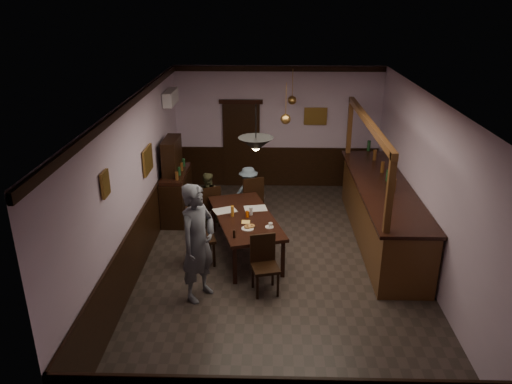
{
  "coord_description": "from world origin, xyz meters",
  "views": [
    {
      "loc": [
        -0.22,
        -7.92,
        4.6
      ],
      "look_at": [
        -0.45,
        0.64,
        1.15
      ],
      "focal_mm": 35.0,
      "sensor_mm": 36.0,
      "label": 1
    }
  ],
  "objects_px": {
    "pendant_brass_mid": "(286,119)",
    "dining_table": "(245,219)",
    "chair_far_right": "(252,197)",
    "person_standing": "(198,243)",
    "pendant_brass_far": "(292,100)",
    "pendant_iron": "(256,144)",
    "chair_far_left": "(210,204)",
    "coffee_cup": "(271,225)",
    "sideboard": "(176,187)",
    "bar_counter": "(381,211)",
    "soda_can": "(247,214)",
    "chair_near": "(264,261)",
    "chair_side": "(196,235)",
    "person_seated_left": "(207,197)",
    "person_seated_right": "(248,192)"
  },
  "relations": [
    {
      "from": "bar_counter",
      "to": "dining_table",
      "type": "bearing_deg",
      "value": -167.35
    },
    {
      "from": "person_seated_left",
      "to": "pendant_brass_mid",
      "type": "bearing_deg",
      "value": 167.4
    },
    {
      "from": "chair_near",
      "to": "soda_can",
      "type": "bearing_deg",
      "value": 90.78
    },
    {
      "from": "chair_side",
      "to": "pendant_brass_mid",
      "type": "height_order",
      "value": "pendant_brass_mid"
    },
    {
      "from": "sideboard",
      "to": "pendant_brass_far",
      "type": "bearing_deg",
      "value": 29.27
    },
    {
      "from": "pendant_brass_far",
      "to": "chair_far_right",
      "type": "bearing_deg",
      "value": -118.2
    },
    {
      "from": "person_seated_left",
      "to": "pendant_brass_far",
      "type": "height_order",
      "value": "pendant_brass_far"
    },
    {
      "from": "pendant_iron",
      "to": "pendant_brass_mid",
      "type": "bearing_deg",
      "value": 74.68
    },
    {
      "from": "dining_table",
      "to": "chair_far_right",
      "type": "xyz_separation_m",
      "value": [
        0.08,
        1.34,
        -0.12
      ]
    },
    {
      "from": "person_seated_right",
      "to": "bar_counter",
      "type": "distance_m",
      "value": 2.83
    },
    {
      "from": "bar_counter",
      "to": "pendant_iron",
      "type": "relative_size",
      "value": 5.78
    },
    {
      "from": "chair_near",
      "to": "person_standing",
      "type": "bearing_deg",
      "value": 178.21
    },
    {
      "from": "soda_can",
      "to": "chair_near",
      "type": "bearing_deg",
      "value": -75.0
    },
    {
      "from": "coffee_cup",
      "to": "pendant_iron",
      "type": "bearing_deg",
      "value": -145.37
    },
    {
      "from": "dining_table",
      "to": "person_seated_right",
      "type": "distance_m",
      "value": 1.62
    },
    {
      "from": "chair_far_right",
      "to": "person_standing",
      "type": "bearing_deg",
      "value": 56.44
    },
    {
      "from": "pendant_iron",
      "to": "chair_side",
      "type": "bearing_deg",
      "value": 163.69
    },
    {
      "from": "chair_far_left",
      "to": "coffee_cup",
      "type": "xyz_separation_m",
      "value": [
        1.25,
        -1.56,
        0.3
      ]
    },
    {
      "from": "pendant_iron",
      "to": "pendant_brass_far",
      "type": "bearing_deg",
      "value": 78.98
    },
    {
      "from": "soda_can",
      "to": "chair_far_right",
      "type": "bearing_deg",
      "value": 88.58
    },
    {
      "from": "pendant_brass_mid",
      "to": "dining_table",
      "type": "bearing_deg",
      "value": -123.08
    },
    {
      "from": "chair_near",
      "to": "pendant_brass_mid",
      "type": "relative_size",
      "value": 1.2
    },
    {
      "from": "person_seated_left",
      "to": "pendant_brass_far",
      "type": "xyz_separation_m",
      "value": [
        1.82,
        1.6,
        1.75
      ]
    },
    {
      "from": "pendant_iron",
      "to": "person_seated_right",
      "type": "bearing_deg",
      "value": 95.41
    },
    {
      "from": "pendant_brass_mid",
      "to": "chair_far_left",
      "type": "bearing_deg",
      "value": -178.2
    },
    {
      "from": "chair_far_right",
      "to": "chair_far_left",
      "type": "bearing_deg",
      "value": -3.4
    },
    {
      "from": "dining_table",
      "to": "pendant_iron",
      "type": "xyz_separation_m",
      "value": [
        0.22,
        -0.77,
        1.67
      ]
    },
    {
      "from": "person_seated_right",
      "to": "chair_far_right",
      "type": "bearing_deg",
      "value": 89.42
    },
    {
      "from": "chair_far_right",
      "to": "chair_side",
      "type": "relative_size",
      "value": 0.98
    },
    {
      "from": "pendant_brass_far",
      "to": "pendant_iron",
      "type": "bearing_deg",
      "value": -101.02
    },
    {
      "from": "soda_can",
      "to": "pendant_iron",
      "type": "relative_size",
      "value": 0.16
    },
    {
      "from": "chair_far_left",
      "to": "pendant_iron",
      "type": "xyz_separation_m",
      "value": [
        1.0,
        -1.87,
        1.85
      ]
    },
    {
      "from": "person_seated_right",
      "to": "sideboard",
      "type": "xyz_separation_m",
      "value": [
        -1.56,
        -0.06,
        0.14
      ]
    },
    {
      "from": "chair_near",
      "to": "pendant_brass_mid",
      "type": "bearing_deg",
      "value": 66.91
    },
    {
      "from": "chair_side",
      "to": "person_standing",
      "type": "xyz_separation_m",
      "value": [
        0.18,
        -1.04,
        0.39
      ]
    },
    {
      "from": "person_seated_left",
      "to": "pendant_brass_mid",
      "type": "height_order",
      "value": "pendant_brass_mid"
    },
    {
      "from": "chair_side",
      "to": "pendant_brass_mid",
      "type": "distance_m",
      "value": 2.84
    },
    {
      "from": "chair_far_right",
      "to": "chair_side",
      "type": "distance_m",
      "value": 2.02
    },
    {
      "from": "person_standing",
      "to": "person_seated_right",
      "type": "distance_m",
      "value": 3.2
    },
    {
      "from": "chair_far_left",
      "to": "pendant_iron",
      "type": "distance_m",
      "value": 2.82
    },
    {
      "from": "pendant_brass_far",
      "to": "chair_near",
      "type": "bearing_deg",
      "value": -97.78
    },
    {
      "from": "sideboard",
      "to": "pendant_brass_mid",
      "type": "bearing_deg",
      "value": -9.84
    },
    {
      "from": "chair_far_left",
      "to": "pendant_brass_mid",
      "type": "height_order",
      "value": "pendant_brass_mid"
    },
    {
      "from": "chair_side",
      "to": "bar_counter",
      "type": "relative_size",
      "value": 0.24
    },
    {
      "from": "chair_far_right",
      "to": "chair_near",
      "type": "bearing_deg",
      "value": 77.42
    },
    {
      "from": "chair_far_right",
      "to": "sideboard",
      "type": "bearing_deg",
      "value": -26.22
    },
    {
      "from": "chair_far_right",
      "to": "pendant_brass_far",
      "type": "height_order",
      "value": "pendant_brass_far"
    },
    {
      "from": "soda_can",
      "to": "pendant_iron",
      "type": "distance_m",
      "value": 1.71
    },
    {
      "from": "chair_near",
      "to": "coffee_cup",
      "type": "xyz_separation_m",
      "value": [
        0.1,
        0.8,
        0.27
      ]
    },
    {
      "from": "sideboard",
      "to": "bar_counter",
      "type": "relative_size",
      "value": 0.41
    }
  ]
}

